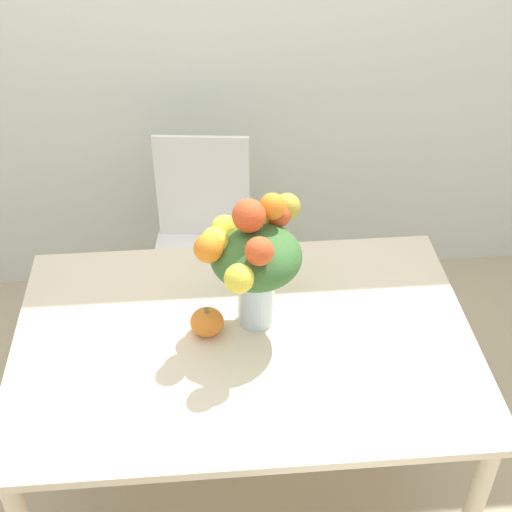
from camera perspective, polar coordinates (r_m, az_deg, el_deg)
The scene contains 6 objects.
ground_plane at distance 2.85m, azimuth -0.79°, elevation -17.32°, with size 12.00×12.00×0.00m, color tan.
wall_back at distance 3.08m, azimuth -2.86°, elevation 19.09°, with size 8.00×0.06×2.70m.
dining_table at distance 2.34m, azimuth -0.92°, elevation -8.08°, with size 1.47×0.99×0.74m.
flower_vase at distance 2.18m, azimuth -0.16°, elevation -0.05°, with size 0.34×0.37×0.45m.
pumpkin at distance 2.27m, azimuth -3.94°, elevation -5.27°, with size 0.11×0.11×0.10m.
dining_chair_near_window at distance 3.07m, azimuth -4.31°, elevation 0.83°, with size 0.46×0.46×0.95m.
Camera 1 is at (-0.10, -1.63, 2.34)m, focal length 50.00 mm.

